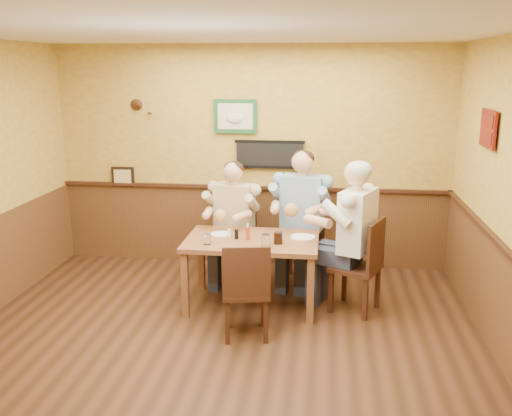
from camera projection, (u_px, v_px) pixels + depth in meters
The scene contains 17 objects.
room at pixel (232, 167), 4.90m from camera, with size 5.02×5.03×2.81m.
dining_table at pixel (252, 247), 6.06m from camera, with size 1.40×0.90×0.75m.
chair_back_left at pixel (235, 244), 6.83m from camera, with size 0.42×0.42×0.92m, color #3E2113, non-canonical shape.
chair_back_right at pixel (302, 241), 6.79m from camera, with size 0.46×0.46×1.00m, color #3E2113, non-canonical shape.
chair_right_end at pixel (356, 265), 5.96m from camera, with size 0.47×0.47×1.01m, color #3E2113, non-canonical shape.
chair_near_side at pixel (246, 289), 5.40m from camera, with size 0.44×0.44×0.95m, color #3E2113, non-canonical shape.
diner_tan_shirt at pixel (235, 228), 6.78m from camera, with size 0.60×0.60×1.31m, color beige, non-canonical shape.
diner_blue_polo at pixel (302, 224), 6.73m from camera, with size 0.66×0.66×1.43m, color #7E9EBE, non-canonical shape.
diner_white_elder at pixel (356, 245), 5.91m from camera, with size 0.66×0.66×1.44m, color white, non-canonical shape.
water_glass_left at pixel (207, 239), 5.84m from camera, with size 0.07×0.07×0.11m, color white.
water_glass_mid at pixel (266, 241), 5.76m from camera, with size 0.09×0.09×0.13m, color white.
cola_tumbler at pixel (278, 238), 5.86m from camera, with size 0.09×0.09×0.12m, color black.
hot_sauce_bottle at pixel (248, 233), 5.98m from camera, with size 0.04×0.04×0.16m, color red.
salt_shaker at pixel (229, 233), 6.07m from camera, with size 0.04×0.04×0.09m, color white.
pepper_shaker at pixel (237, 234), 6.02m from camera, with size 0.04×0.04×0.10m, color black.
plate_far_left at pixel (221, 234), 6.18m from camera, with size 0.22×0.22×0.01m, color silver.
plate_far_right at pixel (303, 237), 6.06m from camera, with size 0.26×0.26×0.02m, color white.
Camera 1 is at (0.94, -4.61, 2.53)m, focal length 40.00 mm.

